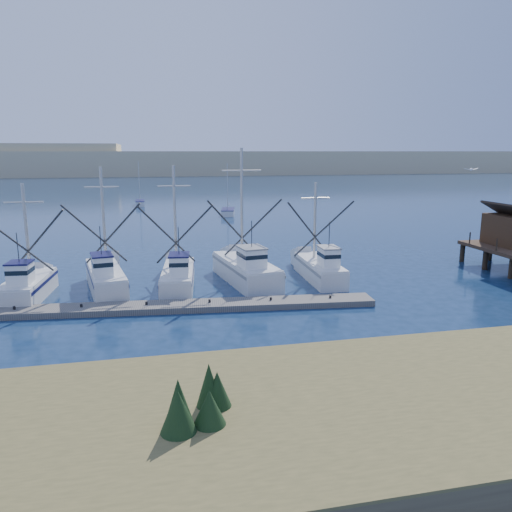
{
  "coord_description": "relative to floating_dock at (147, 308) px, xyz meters",
  "views": [
    {
      "loc": [
        -9.56,
        -24.66,
        9.94
      ],
      "look_at": [
        -2.35,
        8.0,
        2.91
      ],
      "focal_mm": 35.0,
      "sensor_mm": 36.0,
      "label": 1
    }
  ],
  "objects": [
    {
      "name": "shore_bank",
      "position": [
        1.82,
        -16.49,
        0.6
      ],
      "size": [
        40.0,
        10.0,
        1.6
      ],
      "primitive_type": "cube",
      "color": "#4C422D",
      "rests_on": "ground"
    },
    {
      "name": "sailboat_near",
      "position": [
        12.96,
        47.06,
        0.3
      ],
      "size": [
        2.96,
        5.78,
        8.1
      ],
      "rotation": [
        0.0,
        0.0,
        -0.2
      ],
      "color": "silver",
      "rests_on": "ground"
    },
    {
      "name": "sailboat_far",
      "position": [
        -0.82,
        64.64,
        0.31
      ],
      "size": [
        1.6,
        5.22,
        8.1
      ],
      "rotation": [
        0.0,
        0.0,
        0.01
      ],
      "color": "silver",
      "rests_on": "ground"
    },
    {
      "name": "dune_ridge",
      "position": [
        9.82,
        203.51,
        4.8
      ],
      "size": [
        360.0,
        60.0,
        10.0
      ],
      "primitive_type": "cube",
      "color": "tan",
      "rests_on": "ground"
    },
    {
      "name": "floating_dock",
      "position": [
        0.0,
        0.0,
        0.0
      ],
      "size": [
        29.58,
        4.73,
        0.39
      ],
      "primitive_type": "cube",
      "rotation": [
        0.0,
        0.0,
        -0.09
      ],
      "color": "#69645E",
      "rests_on": "ground"
    },
    {
      "name": "ground",
      "position": [
        9.82,
        -6.49,
        -0.2
      ],
      "size": [
        500.0,
        500.0,
        0.0
      ],
      "primitive_type": "plane",
      "color": "#0D213A",
      "rests_on": "ground"
    },
    {
      "name": "trawler_fleet",
      "position": [
        0.23,
        4.95,
        0.77
      ],
      "size": [
        29.07,
        8.99,
        10.21
      ],
      "color": "silver",
      "rests_on": "ground"
    },
    {
      "name": "flying_gull",
      "position": [
        23.19,
        0.96,
        8.48
      ],
      "size": [
        1.09,
        0.2,
        0.2
      ],
      "color": "white",
      "rests_on": "ground"
    }
  ]
}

